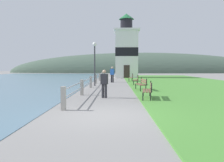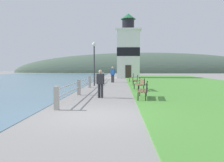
# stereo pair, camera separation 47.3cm
# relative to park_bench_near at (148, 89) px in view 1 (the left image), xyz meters

# --- Properties ---
(ground_plane) EXTENTS (160.00, 160.00, 0.00)m
(ground_plane) POSITION_rel_park_bench_near_xyz_m (-2.21, -3.99, -0.54)
(ground_plane) COLOR gray
(grass_verge) EXTENTS (12.00, 42.90, 0.06)m
(grass_verge) POSITION_rel_park_bench_near_xyz_m (5.50, 10.31, -0.51)
(grass_verge) COLOR #4C8E38
(grass_verge) RESTS_ON ground_plane
(seawall_railing) EXTENTS (0.18, 23.49, 0.96)m
(seawall_railing) POSITION_rel_park_bench_near_xyz_m (-3.81, 8.66, 0.02)
(seawall_railing) COLOR #A8A399
(seawall_railing) RESTS_ON ground_plane
(park_bench_near) EXTENTS (0.70, 1.81, 0.94)m
(park_bench_near) POSITION_rel_park_bench_near_xyz_m (0.00, 0.00, 0.00)
(park_bench_near) COLOR brown
(park_bench_near) RESTS_ON ground_plane
(park_bench_midway) EXTENTS (0.64, 1.82, 0.94)m
(park_bench_midway) POSITION_rel_park_bench_near_xyz_m (0.13, 4.16, 0.00)
(park_bench_midway) COLOR brown
(park_bench_midway) RESTS_ON ground_plane
(park_bench_far) EXTENTS (0.59, 1.65, 0.94)m
(park_bench_far) POSITION_rel_park_bench_near_xyz_m (0.20, 9.18, -0.00)
(park_bench_far) COLOR brown
(park_bench_far) RESTS_ON ground_plane
(park_bench_by_lighthouse) EXTENTS (0.55, 1.66, 0.94)m
(park_bench_by_lighthouse) POSITION_rel_park_bench_near_xyz_m (0.06, 13.98, -0.00)
(park_bench_by_lighthouse) COLOR brown
(park_bench_by_lighthouse) RESTS_ON ground_plane
(lighthouse) EXTENTS (3.97, 3.97, 10.11)m
(lighthouse) POSITION_rel_park_bench_near_xyz_m (-0.11, 23.36, 3.79)
(lighthouse) COLOR white
(lighthouse) RESTS_ON ground_plane
(person_strolling) EXTENTS (0.49, 0.39, 1.76)m
(person_strolling) POSITION_rel_park_bench_near_xyz_m (-2.15, 12.54, 0.42)
(person_strolling) COLOR #28282D
(person_strolling) RESTS_ON ground_plane
(person_by_railing) EXTENTS (0.43, 0.31, 1.57)m
(person_by_railing) POSITION_rel_park_bench_near_xyz_m (-2.37, 0.50, 0.31)
(person_by_railing) COLOR #28282D
(person_by_railing) RESTS_ON ground_plane
(lamp_post) EXTENTS (0.36, 0.36, 3.96)m
(lamp_post) POSITION_rel_park_bench_near_xyz_m (-3.66, 8.22, 2.20)
(lamp_post) COLOR #333338
(lamp_post) RESTS_ON ground_plane
(distant_hillside) EXTENTS (80.00, 16.00, 12.00)m
(distant_hillside) POSITION_rel_park_bench_near_xyz_m (5.79, 54.61, -0.54)
(distant_hillside) COLOR #475B4C
(distant_hillside) RESTS_ON ground_plane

